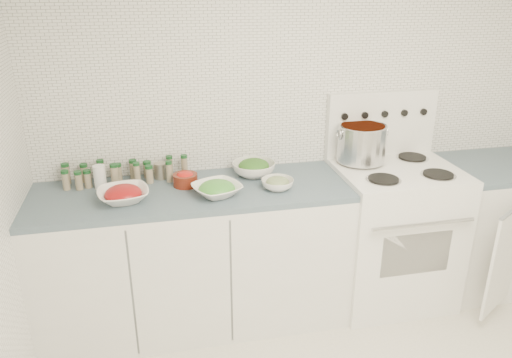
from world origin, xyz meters
The scene contains 13 objects.
room_walls centered at (0.00, 0.00, 1.56)m, with size 3.54×3.04×2.52m.
counter_left centered at (-0.82, 1.19, 0.45)m, with size 1.85×0.62×0.90m.
stove centered at (0.48, 1.19, 0.50)m, with size 0.76×0.70×1.36m.
counter_right centered at (1.30, 1.19, 0.45)m, with size 0.89×0.84×0.90m.
stock_pot centered at (0.29, 1.33, 1.07)m, with size 0.33×0.31×0.24m.
bowl_tomato centered at (-1.21, 1.12, 0.94)m, with size 0.32×0.32×0.09m.
bowl_snowpea centered at (-0.69, 1.08, 0.94)m, with size 0.35×0.35×0.09m.
bowl_broccoli centered at (-0.42, 1.34, 0.95)m, with size 0.29×0.29×0.11m.
bowl_zucchini centered at (-0.33, 1.10, 0.94)m, with size 0.24×0.24×0.08m.
bowl_pepper centered at (-0.85, 1.26, 0.94)m, with size 0.15×0.15×0.09m.
salt_canister centered at (-1.34, 1.33, 0.97)m, with size 0.07×0.07×0.14m, color white.
tin_can centered at (-0.99, 1.41, 0.95)m, with size 0.08×0.08×0.10m, color gray.
spice_cluster centered at (-1.23, 1.40, 0.96)m, with size 0.75×0.16×0.14m.
Camera 1 is at (-1.02, -1.50, 2.05)m, focal length 35.00 mm.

